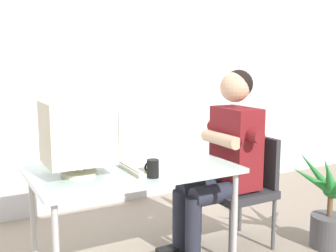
{
  "coord_description": "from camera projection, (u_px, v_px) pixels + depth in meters",
  "views": [
    {
      "loc": [
        -1.04,
        -2.36,
        1.42
      ],
      "look_at": [
        0.25,
        0.0,
        0.98
      ],
      "focal_mm": 44.31,
      "sensor_mm": 36.0,
      "label": 1
    }
  ],
  "objects": [
    {
      "name": "crt_monitor",
      "position": [
        78.0,
        133.0,
        2.45
      ],
      "size": [
        0.4,
        0.32,
        0.45
      ],
      "color": "beige",
      "rests_on": "desk"
    },
    {
      "name": "office_chair",
      "position": [
        244.0,
        184.0,
        3.14
      ],
      "size": [
        0.46,
        0.46,
        0.84
      ],
      "color": "#4C4C51",
      "rests_on": "ground_plane"
    },
    {
      "name": "person_seated",
      "position": [
        225.0,
        153.0,
        3.01
      ],
      "size": [
        0.72,
        0.57,
        1.34
      ],
      "color": "maroon",
      "rests_on": "ground_plane"
    },
    {
      "name": "wall_back",
      "position": [
        101.0,
        49.0,
        3.87
      ],
      "size": [
        8.0,
        0.1,
        3.0
      ],
      "primitive_type": "cube",
      "color": "silver",
      "rests_on": "ground_plane"
    },
    {
      "name": "desk_mug",
      "position": [
        153.0,
        168.0,
        2.42
      ],
      "size": [
        0.07,
        0.08,
        0.11
      ],
      "color": "black",
      "rests_on": "desk"
    },
    {
      "name": "desk",
      "position": [
        133.0,
        176.0,
        2.65
      ],
      "size": [
        1.28,
        0.74,
        0.73
      ],
      "color": "#B7B7BC",
      "rests_on": "ground_plane"
    },
    {
      "name": "keyboard",
      "position": [
        135.0,
        166.0,
        2.63
      ],
      "size": [
        0.15,
        0.46,
        0.03
      ],
      "color": "beige",
      "rests_on": "desk"
    },
    {
      "name": "potted_plant",
      "position": [
        331.0,
        205.0,
        3.11
      ],
      "size": [
        0.66,
        0.62,
        0.73
      ],
      "color": "#4C4C51",
      "rests_on": "ground_plane"
    }
  ]
}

